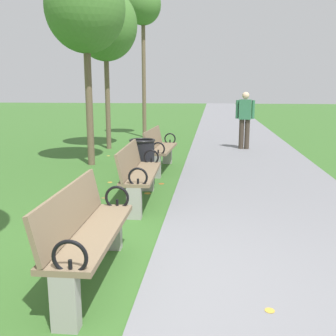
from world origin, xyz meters
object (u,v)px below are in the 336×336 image
(park_bench_1, at_px, (87,232))
(pedestrian_walking, at_px, (245,117))
(trash_bin, at_px, (143,162))
(tree_4, at_px, (143,7))
(tree_2, at_px, (85,9))
(tree_3, at_px, (105,26))
(park_bench_2, at_px, (138,173))
(park_bench_3, at_px, (160,148))

(park_bench_1, distance_m, pedestrian_walking, 8.34)
(park_bench_1, xyz_separation_m, trash_bin, (-0.15, 3.70, -0.06))
(park_bench_1, height_order, tree_4, tree_4)
(tree_2, bearing_deg, park_bench_1, -72.87)
(tree_2, relative_size, tree_4, 0.85)
(tree_3, bearing_deg, park_bench_1, -76.41)
(park_bench_1, distance_m, tree_2, 6.36)
(park_bench_2, xyz_separation_m, trash_bin, (-0.15, 1.20, -0.06))
(tree_4, xyz_separation_m, pedestrian_walking, (3.34, -2.43, -3.49))
(park_bench_2, bearing_deg, trash_bin, 97.02)
(park_bench_2, height_order, park_bench_3, same)
(tree_4, distance_m, trash_bin, 7.97)
(park_bench_3, xyz_separation_m, tree_2, (-1.66, 0.42, 2.94))
(trash_bin, bearing_deg, pedestrian_walking, 63.34)
(park_bench_2, bearing_deg, park_bench_1, -90.00)
(park_bench_2, relative_size, pedestrian_walking, 1.00)
(tree_3, bearing_deg, park_bench_2, -70.37)
(park_bench_1, bearing_deg, park_bench_2, 90.00)
(tree_3, distance_m, tree_4, 2.95)
(park_bench_1, relative_size, tree_2, 0.37)
(park_bench_2, xyz_separation_m, park_bench_3, (0.00, 2.45, 0.00))
(park_bench_1, xyz_separation_m, park_bench_2, (0.00, 2.51, 0.00))
(tree_2, xyz_separation_m, trash_bin, (1.51, -1.68, -3.00))
(park_bench_1, height_order, park_bench_3, same)
(park_bench_2, distance_m, tree_4, 9.00)
(tree_4, xyz_separation_m, trash_bin, (1.15, -6.80, -3.99))
(park_bench_2, relative_size, park_bench_3, 1.00)
(park_bench_3, bearing_deg, tree_3, 123.69)
(trash_bin, bearing_deg, tree_4, 99.57)
(tree_3, height_order, tree_4, tree_4)
(tree_2, bearing_deg, trash_bin, -48.01)
(park_bench_1, distance_m, park_bench_2, 2.51)
(tree_3, xyz_separation_m, pedestrian_walking, (3.93, 0.29, -2.51))
(park_bench_2, xyz_separation_m, pedestrian_walking, (2.05, 5.57, 0.44))
(tree_3, distance_m, trash_bin, 5.36)
(pedestrian_walking, distance_m, trash_bin, 4.92)
(park_bench_1, xyz_separation_m, park_bench_3, (0.00, 4.96, 0.00))
(park_bench_3, height_order, trash_bin, park_bench_3)
(park_bench_2, height_order, trash_bin, park_bench_2)
(park_bench_3, relative_size, tree_3, 0.37)
(park_bench_3, distance_m, pedestrian_walking, 3.75)
(park_bench_1, height_order, pedestrian_walking, pedestrian_walking)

